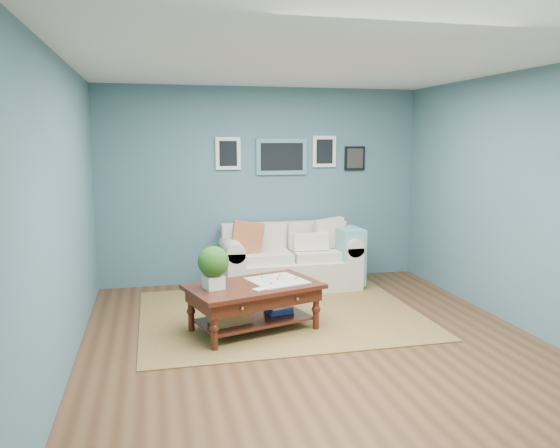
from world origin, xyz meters
name	(u,v)px	position (x,y,z in m)	size (l,w,h in m)	color
room_shell	(314,205)	(0.01, 0.06, 1.36)	(5.00, 5.02, 2.70)	brown
area_rug	(280,314)	(-0.13, 0.91, 0.01)	(3.14, 2.51, 0.01)	brown
loveseat	(295,259)	(0.34, 2.02, 0.39)	(1.85, 0.84, 0.95)	silver
coffee_table	(247,293)	(-0.59, 0.44, 0.42)	(1.51, 1.14, 0.94)	#38100D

